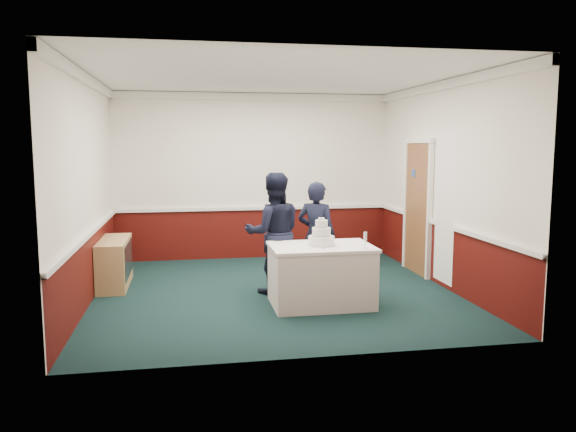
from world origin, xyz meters
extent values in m
plane|color=#112B28|center=(0.00, 0.00, 0.00)|extent=(5.00, 5.00, 0.00)
cube|color=white|center=(0.00, 2.48, 1.50)|extent=(5.00, 0.05, 3.00)
cube|color=white|center=(-2.48, 0.00, 1.50)|extent=(0.05, 5.00, 3.00)
cube|color=white|center=(2.48, 0.00, 1.50)|extent=(0.05, 5.00, 3.00)
cube|color=white|center=(0.00, 0.00, 2.98)|extent=(5.00, 5.00, 0.05)
cube|color=#430C09|center=(0.00, 2.48, 0.45)|extent=(5.00, 0.02, 0.90)
cube|color=white|center=(0.00, 2.47, 0.92)|extent=(4.98, 0.05, 0.06)
cube|color=white|center=(0.00, 2.46, 2.93)|extent=(5.00, 0.08, 0.12)
cube|color=olive|center=(2.46, 0.80, 1.05)|extent=(0.05, 0.90, 2.10)
cube|color=#234799|center=(2.44, 0.95, 1.62)|extent=(0.01, 0.12, 0.12)
cube|color=white|center=(2.42, -0.25, 1.20)|extent=(0.02, 0.60, 2.20)
cube|color=tan|center=(-2.28, 0.76, 0.35)|extent=(0.40, 1.20, 0.70)
cube|color=black|center=(-2.07, 0.76, 0.40)|extent=(0.01, 1.00, 0.50)
cube|color=white|center=(0.49, -0.73, 0.38)|extent=(1.28, 0.88, 0.76)
cube|color=white|center=(0.49, -0.73, 0.77)|extent=(1.32, 0.92, 0.04)
cylinder|color=white|center=(0.49, -0.73, 0.85)|extent=(0.34, 0.34, 0.12)
cylinder|color=silver|center=(0.49, -0.73, 0.80)|extent=(0.35, 0.35, 0.03)
cylinder|color=white|center=(0.49, -0.73, 0.97)|extent=(0.24, 0.24, 0.11)
cylinder|color=silver|center=(0.49, -0.73, 0.92)|extent=(0.25, 0.25, 0.02)
cylinder|color=white|center=(0.49, -0.73, 1.07)|extent=(0.16, 0.16, 0.10)
cylinder|color=silver|center=(0.49, -0.73, 1.03)|extent=(0.17, 0.17, 0.02)
sphere|color=#EDE5C9|center=(0.49, -0.73, 1.14)|extent=(0.03, 0.03, 0.03)
sphere|color=#EDE5C9|center=(0.52, -0.72, 1.14)|extent=(0.03, 0.03, 0.03)
sphere|color=#EDE5C9|center=(0.47, -0.71, 1.14)|extent=(0.03, 0.03, 0.03)
sphere|color=#EDE5C9|center=(0.51, -0.75, 1.14)|extent=(0.03, 0.03, 0.03)
sphere|color=#EDE5C9|center=(0.47, -0.74, 1.14)|extent=(0.03, 0.03, 0.03)
cube|color=silver|center=(0.46, -0.93, 0.79)|extent=(0.02, 0.22, 0.00)
cylinder|color=silver|center=(0.99, -1.01, 0.79)|extent=(0.05, 0.05, 0.01)
cylinder|color=silver|center=(0.99, -1.01, 0.84)|extent=(0.01, 0.01, 0.09)
cylinder|color=silver|center=(0.99, -1.01, 0.94)|extent=(0.04, 0.04, 0.11)
imported|color=black|center=(-0.02, -0.01, 0.85)|extent=(0.84, 0.66, 1.70)
imported|color=black|center=(0.62, 0.07, 0.78)|extent=(0.68, 0.63, 1.57)
camera|label=1|loc=(-1.19, -7.69, 2.09)|focal=35.00mm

